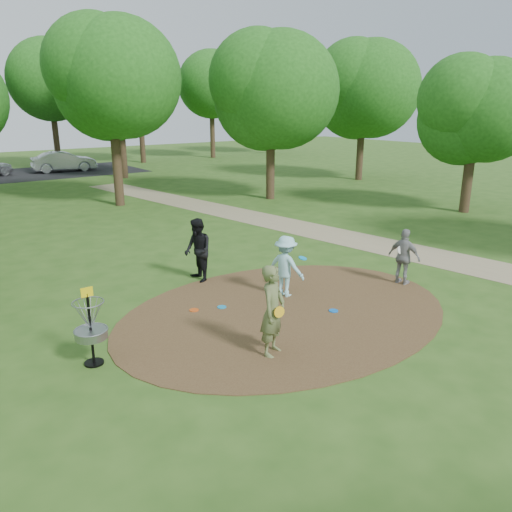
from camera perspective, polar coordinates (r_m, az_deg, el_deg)
ground at (r=11.88m, az=3.49°, el=-6.43°), size 100.00×100.00×0.00m
dirt_clearing at (r=11.88m, az=3.49°, el=-6.39°), size 8.40×8.40×0.02m
footpath at (r=17.69m, az=15.50°, el=0.86°), size 7.55×39.89×0.01m
parking_lot at (r=39.64m, az=-23.52°, el=8.68°), size 14.00×8.00×0.01m
player_observer_with_disc at (r=9.62m, az=1.93°, el=-6.28°), size 0.79×0.70×1.82m
player_throwing_with_disc at (r=12.61m, az=3.41°, el=-1.20°), size 1.12×1.16×1.58m
player_walking_with_disc at (r=13.75m, az=-6.67°, el=0.64°), size 0.77×0.93×1.76m
player_waiting_with_disc at (r=14.01m, az=16.57°, el=-0.10°), size 0.53×0.96×1.55m
disc_ground_cyan at (r=12.11m, az=-3.93°, el=-5.84°), size 0.22×0.22×0.02m
disc_ground_blue at (r=12.01m, az=8.85°, el=-6.20°), size 0.22×0.22×0.02m
disc_ground_red at (r=12.00m, az=-7.10°, el=-6.14°), size 0.22×0.22×0.02m
car_right at (r=39.87m, az=-21.10°, el=10.05°), size 4.63×2.10×1.47m
disc_golf_basket at (r=9.76m, az=-18.46°, el=-7.10°), size 0.63×0.63×1.54m
tree_ring at (r=20.00m, az=-9.67°, el=18.14°), size 37.61×45.90×9.24m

